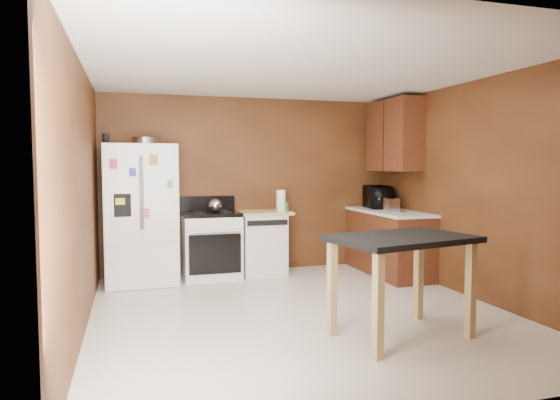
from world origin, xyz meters
name	(u,v)px	position (x,y,z in m)	size (l,w,h in m)	color
floor	(302,313)	(0.00, 0.00, 0.00)	(4.50, 4.50, 0.00)	silver
ceiling	(302,69)	(0.00, 0.00, 2.50)	(4.50, 4.50, 0.00)	white
wall_back	(251,185)	(0.00, 2.25, 1.25)	(4.20, 4.20, 0.00)	brown
wall_front	(427,214)	(0.00, -2.25, 1.25)	(4.20, 4.20, 0.00)	brown
wall_left	(81,197)	(-2.10, 0.00, 1.25)	(4.50, 4.50, 0.00)	brown
wall_right	(476,190)	(2.10, 0.00, 1.25)	(4.50, 4.50, 0.00)	brown
roasting_pan	(146,141)	(-1.47, 1.91, 1.85)	(0.36, 0.36, 0.09)	silver
pen_cup	(106,139)	(-1.96, 1.77, 1.86)	(0.08, 0.08, 0.13)	black
kettle	(215,206)	(-0.59, 1.87, 0.99)	(0.18, 0.18, 0.18)	silver
paper_towel	(281,201)	(0.33, 1.84, 1.04)	(0.13, 0.13, 0.30)	white
green_canister	(285,206)	(0.45, 2.03, 0.95)	(0.10, 0.10, 0.11)	green
toaster	(391,205)	(1.73, 1.25, 0.99)	(0.16, 0.25, 0.19)	silver
microwave	(378,198)	(1.82, 1.84, 1.05)	(0.54, 0.37, 0.30)	black
refrigerator	(141,214)	(-1.55, 1.86, 0.90)	(0.90, 0.80, 1.80)	white
gas_range	(211,244)	(-0.64, 1.92, 0.46)	(0.76, 0.68, 1.10)	white
dishwasher	(262,242)	(0.08, 1.95, 0.45)	(0.78, 0.63, 0.89)	white
right_cabinets	(390,210)	(1.84, 1.48, 0.91)	(0.63, 1.58, 2.45)	brown
island	(401,252)	(0.62, -0.91, 0.77)	(1.36, 1.05, 0.91)	black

